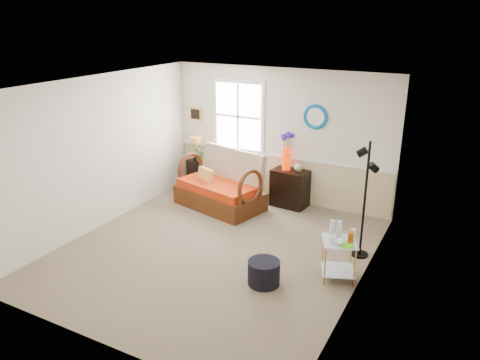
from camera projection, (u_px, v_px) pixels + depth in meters
The scene contains 19 objects.
floor at pixel (215, 250), 7.39m from camera, with size 4.50×5.00×0.01m, color #7C694F.
ceiling at pixel (212, 85), 6.52m from camera, with size 4.50×5.00×0.01m, color white.
walls at pixel (213, 173), 6.96m from camera, with size 4.51×5.01×2.60m.
wainscot at pixel (278, 178), 9.30m from camera, with size 4.46×0.02×0.90m, color tan.
chair_rail at pixel (279, 155), 9.14m from camera, with size 4.46×0.04×0.06m, color white.
window at pixel (238, 116), 9.31m from camera, with size 1.14×0.06×1.44m, color white, non-canonical shape.
picture at pixel (196, 114), 9.78m from camera, with size 0.28×0.03×0.28m, color #C78932.
mirror at pixel (316, 117), 8.56m from camera, with size 0.47×0.47×0.07m, color #0780B0.
loveseat at pixel (220, 180), 8.89m from camera, with size 1.65×0.94×1.08m, color #632A0C, non-canonical shape.
throw_pillow at pixel (205, 178), 9.00m from camera, with size 0.38×0.10×0.38m, color #BD6C23, non-canonical shape.
lamp_stand at pixel (198, 173), 9.98m from camera, with size 0.35×0.35×0.63m, color black, non-canonical shape.
table_lamp at pixel (196, 149), 9.76m from camera, with size 0.27×0.27×0.49m, color #C37D25, non-canonical shape.
potted_plant at pixel (201, 154), 9.72m from camera, with size 0.34×0.38×0.30m, color #457731.
cabinet at pixel (290, 188), 9.00m from camera, with size 0.67×0.43×0.72m, color black, non-canonical shape.
flower_vase at pixel (287, 151), 8.81m from camera, with size 0.21×0.21×0.72m, color red, non-canonical shape.
side_table at pixel (338, 260), 6.52m from camera, with size 0.47×0.47×0.59m, color #B18039, non-canonical shape.
tabletop_items at pixel (342, 232), 6.38m from camera, with size 0.42×0.42×0.25m, color silver, non-canonical shape.
floor_lamp at pixel (365, 201), 6.94m from camera, with size 0.26×0.26×1.83m, color black, non-canonical shape.
ottoman at pixel (264, 273), 6.43m from camera, with size 0.45×0.45×0.34m, color black.
Camera 1 is at (3.44, -5.63, 3.54)m, focal length 35.00 mm.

